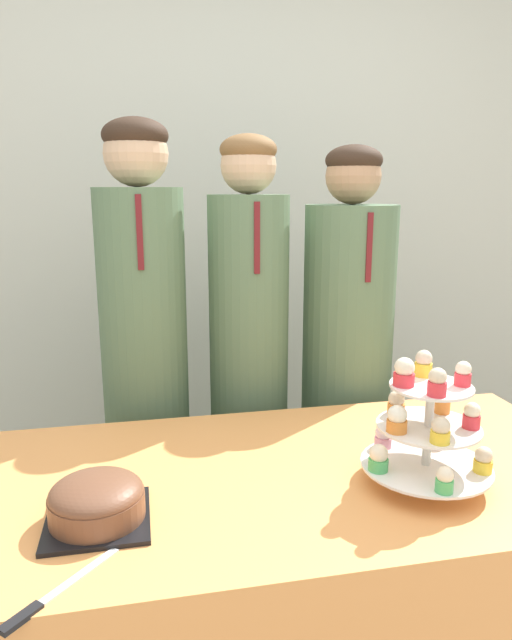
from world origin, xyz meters
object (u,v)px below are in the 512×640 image
object	(u,v)px
cake_knife	(44,601)
student_2	(346,382)
cupcake_stand	(426,426)
round_cake	(97,500)
student_1	(249,381)
student_0	(146,380)

from	to	relation	value
cake_knife	student_2	distance (m)	1.33
cupcake_stand	student_2	xyz separation A→B (m)	(0.09, 0.74, -0.15)
round_cake	cupcake_stand	size ratio (longest dim) A/B	0.69
student_1	cake_knife	bearing A→B (deg)	-118.79
cake_knife	cupcake_stand	bearing A→B (deg)	-30.84
student_2	student_1	bearing A→B (deg)	-180.00
student_0	student_1	world-z (taller)	student_0
cake_knife	round_cake	bearing A→B (deg)	24.99
cupcake_stand	student_0	size ratio (longest dim) A/B	0.19
cake_knife	student_2	size ratio (longest dim) A/B	0.12
student_0	student_1	distance (m)	0.35
student_0	student_2	xyz separation A→B (m)	(0.71, 0.00, -0.06)
student_1	student_2	distance (m)	0.36
cake_knife	student_2	world-z (taller)	student_2
round_cake	student_0	bearing A→B (deg)	81.48
student_0	student_2	distance (m)	0.71
round_cake	student_2	world-z (taller)	student_2
round_cake	student_2	distance (m)	1.12
cupcake_stand	cake_knife	bearing A→B (deg)	-163.72
student_2	cake_knife	bearing A→B (deg)	-132.45
cake_knife	student_0	size ratio (longest dim) A/B	0.12
round_cake	cake_knife	world-z (taller)	round_cake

